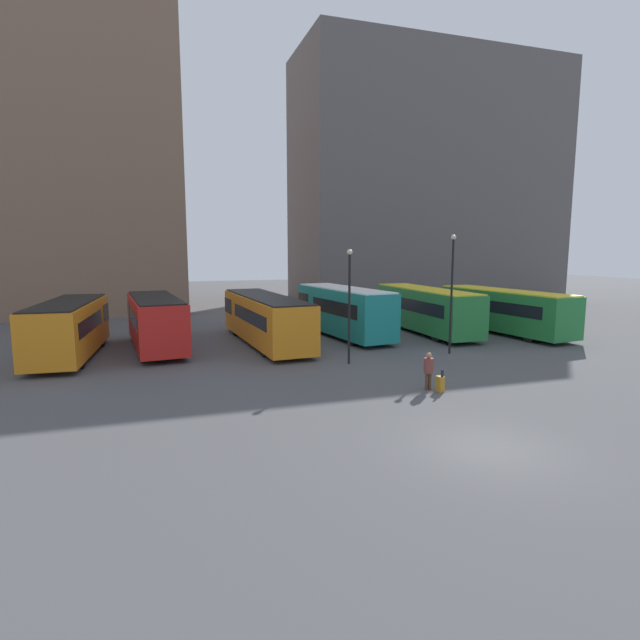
# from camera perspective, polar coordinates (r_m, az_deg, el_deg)

# --- Properties ---
(ground_plane) EXTENTS (160.00, 160.00, 0.00)m
(ground_plane) POSITION_cam_1_polar(r_m,az_deg,el_deg) (15.90, 18.78, -13.73)
(ground_plane) COLOR #4C4C4F
(building_block_left) EXTENTS (26.22, 17.03, 29.68)m
(building_block_left) POSITION_cam_1_polar(r_m,az_deg,el_deg) (55.25, -30.15, 16.50)
(building_block_left) COLOR #7F604C
(building_block_left) RESTS_ON ground_plane
(building_block_right) EXTENTS (30.77, 12.87, 27.24)m
(building_block_right) POSITION_cam_1_polar(r_m,az_deg,el_deg) (62.25, 12.15, 15.19)
(building_block_right) COLOR #5B5656
(building_block_right) RESTS_ON ground_plane
(bus_0) EXTENTS (3.21, 9.50, 3.02)m
(bus_0) POSITION_cam_1_polar(r_m,az_deg,el_deg) (29.94, -26.75, -0.73)
(bus_0) COLOR orange
(bus_0) RESTS_ON ground_plane
(bus_1) EXTENTS (3.44, 9.30, 3.07)m
(bus_1) POSITION_cam_1_polar(r_m,az_deg,el_deg) (30.44, -18.29, -0.09)
(bus_1) COLOR red
(bus_1) RESTS_ON ground_plane
(bus_2) EXTENTS (3.37, 11.90, 2.97)m
(bus_2) POSITION_cam_1_polar(r_m,az_deg,el_deg) (30.83, -6.33, 0.30)
(bus_2) COLOR orange
(bus_2) RESTS_ON ground_plane
(bus_3) EXTENTS (3.68, 9.79, 3.26)m
(bus_3) POSITION_cam_1_polar(r_m,az_deg,el_deg) (33.13, 2.69, 1.14)
(bus_3) COLOR #19847F
(bus_3) RESTS_ON ground_plane
(bus_4) EXTENTS (2.62, 10.77, 3.09)m
(bus_4) POSITION_cam_1_polar(r_m,az_deg,el_deg) (35.44, 11.92, 1.30)
(bus_4) COLOR #237A38
(bus_4) RESTS_ON ground_plane
(bus_5) EXTENTS (3.74, 10.82, 3.00)m
(bus_5) POSITION_cam_1_polar(r_m,az_deg,el_deg) (36.73, 20.17, 1.13)
(bus_5) COLOR #237A38
(bus_5) RESTS_ON ground_plane
(traveler) EXTENTS (0.46, 0.46, 1.57)m
(traveler) POSITION_cam_1_polar(r_m,az_deg,el_deg) (21.18, 12.30, -5.34)
(traveler) COLOR #4C3828
(traveler) RESTS_ON ground_plane
(suitcase) EXTENTS (0.28, 0.35, 0.93)m
(suitcase) POSITION_cam_1_polar(r_m,az_deg,el_deg) (21.15, 13.56, -7.09)
(suitcase) COLOR #B27A1E
(suitcase) RESTS_ON ground_plane
(lamp_post_1) EXTENTS (0.28, 0.28, 5.78)m
(lamp_post_1) POSITION_cam_1_polar(r_m,az_deg,el_deg) (24.99, 3.37, 2.60)
(lamp_post_1) COLOR black
(lamp_post_1) RESTS_ON ground_plane
(lamp_post_2) EXTENTS (0.28, 0.28, 6.56)m
(lamp_post_2) POSITION_cam_1_polar(r_m,az_deg,el_deg) (28.32, 14.83, 3.82)
(lamp_post_2) COLOR black
(lamp_post_2) RESTS_ON ground_plane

